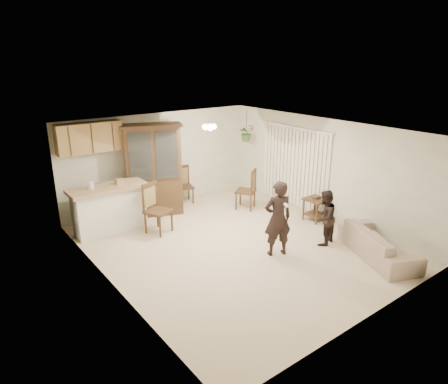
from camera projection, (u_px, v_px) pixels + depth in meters
floor at (235, 245)px, 8.68m from camera, size 6.50×6.50×0.00m
ceiling at (236, 130)px, 7.88m from camera, size 5.50×6.50×0.02m
wall_back at (160, 160)px, 10.73m from camera, size 5.50×0.02×2.50m
wall_front at (374, 247)px, 5.83m from camera, size 5.50×0.02×2.50m
wall_left at (108, 222)px, 6.71m from camera, size 0.02×6.50×2.50m
wall_right at (322, 169)px, 9.85m from camera, size 0.02×6.50×2.50m
breakfast_bar at (110, 211)px, 9.24m from camera, size 1.60×0.55×1.00m
bar_top at (108, 188)px, 9.06m from camera, size 1.75×0.70×0.08m
upper_cabinets at (89, 138)px, 9.24m from camera, size 1.50×0.34×0.70m
vertical_blinds at (294, 167)px, 10.55m from camera, size 0.06×2.30×2.10m
ceiling_fixture at (210, 126)px, 8.93m from camera, size 0.36×0.36×0.20m
hanging_plant at (246, 133)px, 11.21m from camera, size 0.43×0.37×0.48m
plant_cord at (247, 121)px, 11.11m from camera, size 0.01×0.01×0.65m
sofa at (379, 240)px, 8.08m from camera, size 1.43×2.01×0.73m
adult at (278, 214)px, 7.99m from camera, size 0.77×0.65×1.80m
child at (325, 215)px, 8.51m from camera, size 0.77×0.67×1.35m
china_hutch at (154, 171)px, 10.06m from camera, size 1.58×1.06×2.33m
side_table at (316, 209)px, 9.90m from camera, size 0.53×0.53×0.63m
chair_bar at (159, 219)px, 9.20m from camera, size 0.67×0.67×1.17m
chair_hutch_left at (184, 193)px, 11.11m from camera, size 0.54×0.54×1.02m
chair_hutch_right at (245, 197)px, 10.67m from camera, size 0.67×0.67×1.09m
controller_adult at (286, 205)px, 7.55m from camera, size 0.09×0.14×0.04m
controller_child at (338, 215)px, 8.33m from camera, size 0.06×0.11×0.03m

